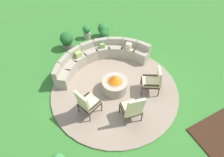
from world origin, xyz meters
TOP-DOWN VIEW (x-y plane):
  - ground_plane at (0.00, 0.00)m, footprint 24.00×24.00m
  - patio_circle at (0.00, 0.00)m, footprint 4.50×4.50m
  - mulch_bed_right at (2.02, -3.10)m, footprint 1.68×1.43m
  - fire_pit at (0.00, 0.00)m, footprint 0.89×0.89m
  - curved_stone_bench at (0.13, 1.51)m, footprint 3.84×1.60m
  - lounge_chair_front_left at (-1.22, -0.46)m, footprint 0.76×0.73m
  - lounge_chair_front_right at (-0.12, -1.30)m, footprint 0.67×0.64m
  - lounge_chair_back_left at (1.12, -0.65)m, footprint 0.79×0.78m
  - potted_plant_0 at (0.94, 2.68)m, footprint 0.41×0.41m
  - potted_plant_1 at (0.40, 3.33)m, footprint 0.35×0.35m
  - potted_plant_2 at (1.11, 3.09)m, footprint 0.51×0.51m
  - potted_plant_4 at (-0.63, 3.04)m, footprint 0.55×0.55m

SIDE VIEW (x-z plane):
  - ground_plane at x=0.00m, z-range 0.00..0.00m
  - mulch_bed_right at x=2.02m, z-range 0.00..0.04m
  - patio_circle at x=0.00m, z-range 0.00..0.06m
  - fire_pit at x=0.00m, z-range -0.02..0.71m
  - potted_plant_1 at x=0.40m, z-range 0.02..0.68m
  - curved_stone_bench at x=0.13m, z-range -0.01..0.75m
  - potted_plant_2 at x=1.11m, z-range 0.03..0.72m
  - potted_plant_0 at x=0.94m, z-range 0.05..0.70m
  - potted_plant_4 at x=-0.63m, z-range 0.04..0.83m
  - lounge_chair_back_left at x=1.12m, z-range 0.08..1.11m
  - lounge_chair_front_left at x=-1.22m, z-range 0.06..1.22m
  - lounge_chair_front_right at x=-0.12m, z-range 0.06..1.22m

